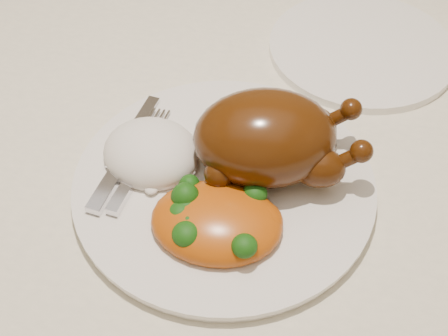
% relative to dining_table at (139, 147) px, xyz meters
% --- Properties ---
extents(dining_table, '(1.60, 0.90, 0.76)m').
position_rel_dining_table_xyz_m(dining_table, '(0.00, 0.00, 0.00)').
color(dining_table, brown).
rests_on(dining_table, floor).
extents(tablecloth, '(1.73, 1.03, 0.18)m').
position_rel_dining_table_xyz_m(tablecloth, '(0.00, 0.00, 0.07)').
color(tablecloth, beige).
rests_on(tablecloth, dining_table).
extents(dinner_plate, '(0.38, 0.38, 0.01)m').
position_rel_dining_table_xyz_m(dinner_plate, '(0.15, -0.13, 0.11)').
color(dinner_plate, white).
rests_on(dinner_plate, tablecloth).
extents(side_plate, '(0.27, 0.27, 0.01)m').
position_rel_dining_table_xyz_m(side_plate, '(0.27, 0.13, 0.11)').
color(side_plate, white).
rests_on(side_plate, tablecloth).
extents(roast_chicken, '(0.19, 0.14, 0.09)m').
position_rel_dining_table_xyz_m(roast_chicken, '(0.19, -0.10, 0.16)').
color(roast_chicken, '#4B2308').
rests_on(roast_chicken, dinner_plate).
extents(rice_mound, '(0.12, 0.12, 0.05)m').
position_rel_dining_table_xyz_m(rice_mound, '(0.06, -0.12, 0.13)').
color(rice_mound, white).
rests_on(rice_mound, dinner_plate).
extents(mac_and_cheese, '(0.13, 0.10, 0.05)m').
position_rel_dining_table_xyz_m(mac_and_cheese, '(0.15, -0.19, 0.13)').
color(mac_and_cheese, '#B7550B').
rests_on(mac_and_cheese, dinner_plate).
extents(cutlery, '(0.04, 0.18, 0.01)m').
position_rel_dining_table_xyz_m(cutlery, '(0.04, -0.14, 0.12)').
color(cutlery, silver).
rests_on(cutlery, dinner_plate).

